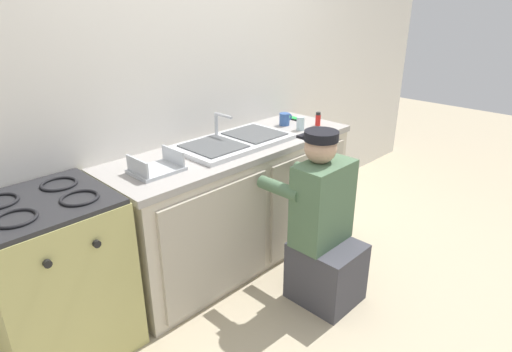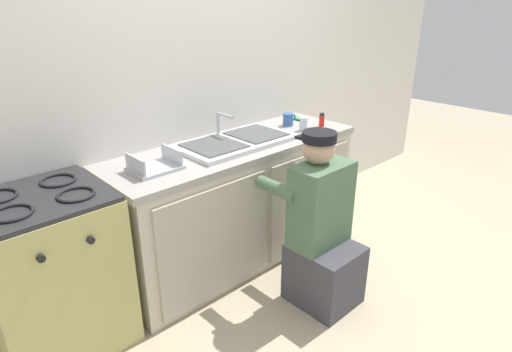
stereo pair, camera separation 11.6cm
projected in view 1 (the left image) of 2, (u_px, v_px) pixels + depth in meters
name	position (u px, v px, depth m)	size (l,w,h in m)	color
ground_plane	(266.00, 270.00, 3.06)	(12.00, 12.00, 0.00)	tan
back_wall	(200.00, 83.00, 2.99)	(6.00, 0.10, 2.50)	silver
counter_cabinet	(237.00, 205.00, 3.08)	(1.84, 0.62, 0.84)	beige
countertop	(235.00, 147.00, 2.92)	(1.88, 0.62, 0.04)	#9E9993
sink_double_basin	(235.00, 142.00, 2.91)	(0.80, 0.44, 0.19)	silver
stove_range	(56.00, 278.00, 2.23)	(0.64, 0.62, 0.92)	tan
plumber_person	(323.00, 233.00, 2.64)	(0.42, 0.61, 1.10)	#3F3F47
water_glass	(300.00, 123.00, 3.21)	(0.06, 0.06, 0.10)	#ADC6CC
spice_bottle_red	(318.00, 119.00, 3.32)	(0.04, 0.04, 0.10)	red
coffee_mug	(285.00, 119.00, 3.33)	(0.13, 0.08, 0.09)	#335699
dish_rack_tray	(156.00, 168.00, 2.45)	(0.28, 0.22, 0.11)	#B2B7BC
cell_phone	(293.00, 118.00, 3.52)	(0.07, 0.14, 0.01)	black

